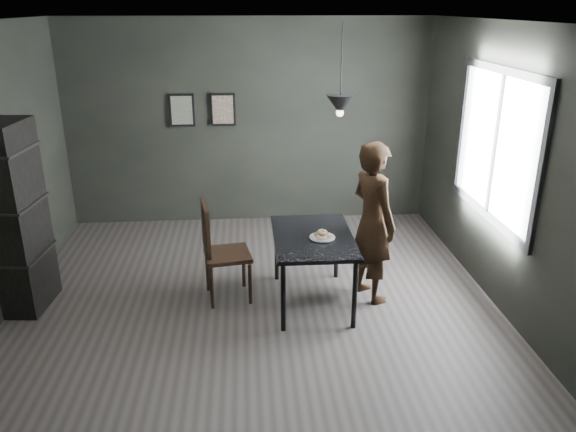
{
  "coord_description": "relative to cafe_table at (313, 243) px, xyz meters",
  "views": [
    {
      "loc": [
        -0.05,
        -5.19,
        2.94
      ],
      "look_at": [
        0.35,
        0.05,
        0.95
      ],
      "focal_mm": 35.0,
      "sensor_mm": 36.0,
      "label": 1
    }
  ],
  "objects": [
    {
      "name": "ground",
      "position": [
        -0.6,
        0.0,
        -0.67
      ],
      "size": [
        5.0,
        5.0,
        0.0
      ],
      "primitive_type": "plane",
      "color": "#37312F",
      "rests_on": "ground"
    },
    {
      "name": "back_wall",
      "position": [
        -0.6,
        2.5,
        0.73
      ],
      "size": [
        5.0,
        0.1,
        2.8
      ],
      "primitive_type": "cube",
      "color": "black",
      "rests_on": "ground"
    },
    {
      "name": "ceiling",
      "position": [
        -0.6,
        0.0,
        2.13
      ],
      "size": [
        5.0,
        5.0,
        0.02
      ],
      "color": "silver",
      "rests_on": "ground"
    },
    {
      "name": "window_assembly",
      "position": [
        1.87,
        0.2,
        0.93
      ],
      "size": [
        0.04,
        1.96,
        1.56
      ],
      "color": "white",
      "rests_on": "ground"
    },
    {
      "name": "cafe_table",
      "position": [
        0.0,
        0.0,
        0.0
      ],
      "size": [
        0.8,
        1.2,
        0.75
      ],
      "color": "black",
      "rests_on": "ground"
    },
    {
      "name": "white_plate",
      "position": [
        0.08,
        -0.08,
        0.08
      ],
      "size": [
        0.23,
        0.23,
        0.01
      ],
      "primitive_type": "cylinder",
      "color": "silver",
      "rests_on": "cafe_table"
    },
    {
      "name": "donut_pile",
      "position": [
        0.08,
        -0.08,
        0.12
      ],
      "size": [
        0.18,
        0.18,
        0.08
      ],
      "rotation": [
        0.0,
        0.0,
        0.14
      ],
      "color": "beige",
      "rests_on": "white_plate"
    },
    {
      "name": "woman",
      "position": [
        0.62,
        0.07,
        0.18
      ],
      "size": [
        0.62,
        0.73,
        1.7
      ],
      "primitive_type": "imported",
      "rotation": [
        0.0,
        0.0,
        1.98
      ],
      "color": "black",
      "rests_on": "ground"
    },
    {
      "name": "wood_chair",
      "position": [
        -0.97,
        0.15,
        -0.06
      ],
      "size": [
        0.53,
        0.53,
        1.07
      ],
      "rotation": [
        0.0,
        0.0,
        0.17
      ],
      "color": "black",
      "rests_on": "ground"
    },
    {
      "name": "shelf_unit",
      "position": [
        -2.92,
        0.16,
        0.29
      ],
      "size": [
        0.42,
        0.67,
        1.93
      ],
      "primitive_type": "cube",
      "rotation": [
        0.0,
        0.0,
        -0.09
      ],
      "color": "black",
      "rests_on": "ground"
    },
    {
      "name": "pendant_lamp",
      "position": [
        0.25,
        0.1,
        1.38
      ],
      "size": [
        0.28,
        0.28,
        0.86
      ],
      "color": "black",
      "rests_on": "ground"
    },
    {
      "name": "framed_print_left",
      "position": [
        -1.5,
        2.47,
        0.93
      ],
      "size": [
        0.34,
        0.04,
        0.44
      ],
      "color": "black",
      "rests_on": "ground"
    },
    {
      "name": "framed_print_right",
      "position": [
        -0.95,
        2.47,
        0.93
      ],
      "size": [
        0.34,
        0.04,
        0.44
      ],
      "color": "black",
      "rests_on": "ground"
    }
  ]
}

